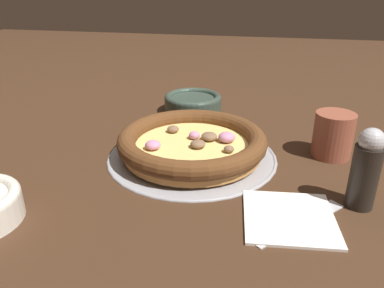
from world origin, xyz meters
The scene contains 8 objects.
ground_plane centered at (0.00, 0.00, 0.00)m, with size 3.00×3.00×0.00m, color #3D2616.
pizza_tray centered at (0.00, 0.00, 0.00)m, with size 0.31×0.31×0.01m.
pizza centered at (0.00, 0.00, 0.03)m, with size 0.27×0.27×0.04m.
bowl_near centered at (0.05, -0.24, 0.02)m, with size 0.14×0.14×0.04m.
drinking_cup centered at (-0.25, -0.06, 0.04)m, with size 0.07×0.07×0.08m.
napkin centered at (-0.17, 0.16, 0.00)m, with size 0.13×0.14×0.01m.
fork centered at (-0.19, 0.16, 0.00)m, with size 0.12×0.13×0.00m.
pepper_shaker centered at (-0.27, 0.11, 0.06)m, with size 0.04×0.04×0.12m.
Camera 1 is at (-0.13, 0.60, 0.30)m, focal length 35.00 mm.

